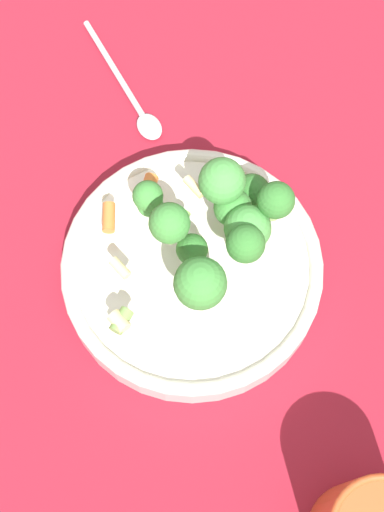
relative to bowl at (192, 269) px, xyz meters
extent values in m
plane|color=maroon|center=(0.00, 0.00, -0.02)|extent=(3.00, 3.00, 0.00)
cylinder|color=silver|center=(0.00, 0.00, 0.00)|extent=(0.26, 0.26, 0.03)
torus|color=silver|center=(0.00, 0.00, 0.01)|extent=(0.26, 0.26, 0.01)
cylinder|color=#8CB766|center=(-0.05, -0.07, 0.03)|extent=(0.01, 0.01, 0.02)
sphere|color=#33722D|center=(-0.05, -0.07, 0.05)|extent=(0.04, 0.04, 0.04)
cylinder|color=#8CB766|center=(-0.05, 0.00, 0.07)|extent=(0.01, 0.01, 0.02)
sphere|color=#33722D|center=(-0.05, 0.00, 0.09)|extent=(0.04, 0.04, 0.04)
cylinder|color=#8CB766|center=(-0.02, -0.06, 0.06)|extent=(0.02, 0.02, 0.02)
sphere|color=#479342|center=(-0.02, -0.06, 0.09)|extent=(0.04, 0.04, 0.04)
cylinder|color=#8CB766|center=(-0.07, -0.05, 0.07)|extent=(0.01, 0.01, 0.02)
sphere|color=#33722D|center=(-0.07, -0.05, 0.09)|extent=(0.03, 0.03, 0.03)
cylinder|color=#8CB766|center=(-0.05, -0.02, 0.04)|extent=(0.02, 0.02, 0.02)
sphere|color=#479342|center=(-0.05, -0.02, 0.07)|extent=(0.04, 0.04, 0.04)
cylinder|color=#8CB766|center=(-0.03, -0.05, 0.04)|extent=(0.01, 0.01, 0.01)
sphere|color=#3D8438|center=(-0.03, -0.05, 0.06)|extent=(0.04, 0.04, 0.04)
cylinder|color=#8CB766|center=(-0.02, 0.04, 0.05)|extent=(0.02, 0.02, 0.02)
sphere|color=#3D8438|center=(-0.02, 0.04, 0.09)|extent=(0.05, 0.05, 0.05)
cylinder|color=#8CB766|center=(0.05, -0.04, 0.05)|extent=(0.01, 0.01, 0.02)
sphere|color=#3D8438|center=(0.05, -0.04, 0.07)|extent=(0.03, 0.03, 0.03)
cylinder|color=#8CB766|center=(0.05, -0.04, 0.03)|extent=(0.01, 0.01, 0.01)
sphere|color=#479342|center=(0.05, -0.04, 0.04)|extent=(0.03, 0.03, 0.03)
cylinder|color=#8CB766|center=(0.02, -0.01, 0.07)|extent=(0.01, 0.01, 0.02)
sphere|color=#3D8438|center=(0.02, -0.01, 0.09)|extent=(0.04, 0.04, 0.04)
cylinder|color=#8CB766|center=(0.00, 0.00, 0.03)|extent=(0.01, 0.01, 0.02)
sphere|color=#33722D|center=(0.00, 0.00, 0.05)|extent=(0.03, 0.03, 0.03)
cylinder|color=orange|center=(0.09, -0.02, 0.04)|extent=(0.02, 0.03, 0.01)
cylinder|color=#729E4C|center=(0.05, 0.08, 0.04)|extent=(0.02, 0.03, 0.01)
cylinder|color=beige|center=(0.05, 0.08, 0.05)|extent=(0.02, 0.02, 0.01)
cylinder|color=orange|center=(-0.02, -0.08, 0.03)|extent=(0.02, 0.03, 0.01)
cylinder|color=beige|center=(0.01, -0.06, 0.06)|extent=(0.02, 0.02, 0.01)
cylinder|color=#729E4C|center=(0.02, -0.03, 0.05)|extent=(0.02, 0.02, 0.01)
cylinder|color=#729E4C|center=(-0.02, -0.08, 0.03)|extent=(0.02, 0.03, 0.01)
cylinder|color=beige|center=(0.04, -0.04, 0.03)|extent=(0.03, 0.03, 0.01)
cylinder|color=beige|center=(0.06, 0.03, 0.05)|extent=(0.02, 0.02, 0.01)
cylinder|color=orange|center=(-0.07, -0.07, 0.03)|extent=(0.03, 0.02, 0.01)
cylinder|color=orange|center=(0.06, -0.07, 0.03)|extent=(0.02, 0.03, 0.01)
cylinder|color=silver|center=(0.14, -0.23, -0.02)|extent=(0.10, 0.12, 0.01)
ellipsoid|color=silver|center=(0.08, -0.16, -0.02)|extent=(0.04, 0.04, 0.01)
camera|label=1|loc=(-0.05, 0.25, 0.67)|focal=50.00mm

